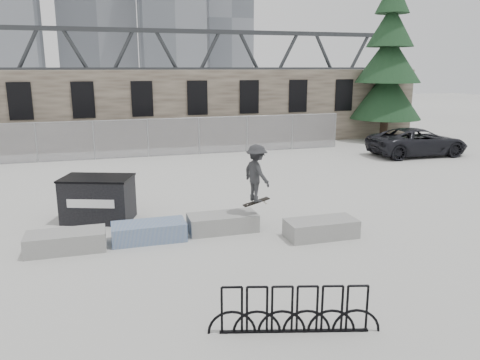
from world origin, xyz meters
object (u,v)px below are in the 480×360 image
object	(u,v)px
planter_center_right	(223,222)
planter_offset	(321,228)
planter_far_left	(66,241)
bike_rack	(295,310)
dumpster	(98,199)
suv	(417,142)
spruce_tree	(388,64)
planter_center_left	(149,231)
skateboarder	(257,173)

from	to	relation	value
planter_center_right	planter_offset	size ratio (longest dim) A/B	1.00
planter_far_left	bike_rack	distance (m)	6.74
planter_far_left	planter_offset	world-z (taller)	same
dumpster	suv	world-z (taller)	suv
dumpster	bike_rack	xyz separation A→B (m)	(3.38, -7.64, -0.26)
spruce_tree	suv	bearing A→B (deg)	-104.78
bike_rack	suv	bearing A→B (deg)	47.33
planter_far_left	planter_center_right	world-z (taller)	same
suv	planter_far_left	bearing A→B (deg)	118.28
planter_center_left	spruce_tree	distance (m)	22.36
planter_far_left	bike_rack	bearing A→B (deg)	-51.40
dumpster	bike_rack	world-z (taller)	dumpster
dumpster	skateboarder	distance (m)	5.08
planter_far_left	dumpster	distance (m)	2.54
dumpster	skateboarder	world-z (taller)	skateboarder
planter_center_right	dumpster	world-z (taller)	dumpster
planter_center_left	dumpster	world-z (taller)	dumpster
spruce_tree	suv	world-z (taller)	spruce_tree
planter_center_right	skateboarder	xyz separation A→B (m)	(0.96, -0.21, 1.44)
planter_far_left	spruce_tree	size ratio (longest dim) A/B	0.17
planter_center_right	spruce_tree	bearing A→B (deg)	44.18
suv	dumpster	bearing A→B (deg)	112.72
planter_offset	dumpster	world-z (taller)	dumpster
planter_center_left	spruce_tree	world-z (taller)	spruce_tree
planter_center_right	planter_offset	world-z (taller)	same
planter_offset	planter_center_right	bearing A→B (deg)	153.46
planter_far_left	spruce_tree	bearing A→B (deg)	37.46
planter_far_left	dumpster	bearing A→B (deg)	70.82
spruce_tree	skateboarder	bearing A→B (deg)	-133.43
planter_far_left	skateboarder	distance (m)	5.45
bike_rack	skateboarder	size ratio (longest dim) A/B	1.71
skateboarder	suv	bearing A→B (deg)	-70.21
suv	skateboarder	world-z (taller)	skateboarder
bike_rack	planter_offset	bearing A→B (deg)	58.65
planter_offset	suv	world-z (taller)	suv
planter_center_right	planter_center_left	bearing A→B (deg)	-175.52
planter_center_right	spruce_tree	xyz separation A→B (m)	(14.48, 14.07, 4.60)
spruce_tree	suv	size ratio (longest dim) A/B	2.15
planter_far_left	planter_center_right	size ratio (longest dim) A/B	1.00
dumpster	bike_rack	bearing A→B (deg)	-46.60
skateboarder	planter_center_right	bearing A→B (deg)	60.88
planter_center_left	dumpster	xyz separation A→B (m)	(-1.32, 2.22, 0.42)
planter_center_right	bike_rack	xyz separation A→B (m)	(-0.09, -5.58, 0.16)
planter_far_left	dumpster	world-z (taller)	dumpster
planter_offset	bike_rack	bearing A→B (deg)	-121.35
planter_center_left	skateboarder	size ratio (longest dim) A/B	1.12
spruce_tree	skateboarder	size ratio (longest dim) A/B	6.47
suv	planter_offset	bearing A→B (deg)	134.28
bike_rack	skateboarder	distance (m)	5.62
planter_far_left	spruce_tree	world-z (taller)	spruce_tree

